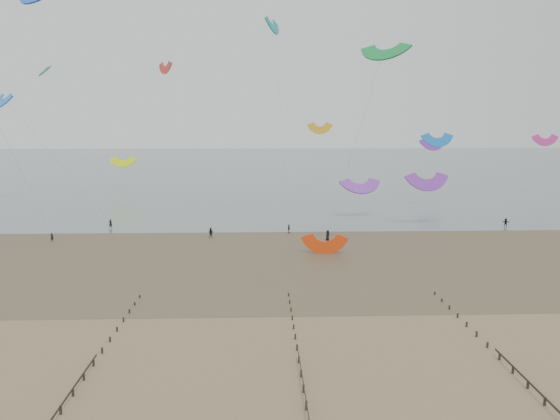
{
  "coord_description": "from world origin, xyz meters",
  "views": [
    {
      "loc": [
        0.76,
        -51.68,
        21.32
      ],
      "look_at": [
        3.5,
        28.0,
        8.0
      ],
      "focal_mm": 35.0,
      "sensor_mm": 36.0,
      "label": 1
    }
  ],
  "objects": [
    {
      "name": "ground",
      "position": [
        0.0,
        0.0,
        0.0
      ],
      "size": [
        500.0,
        500.0,
        0.0
      ],
      "primitive_type": "plane",
      "color": "brown",
      "rests_on": "ground"
    },
    {
      "name": "kitesurfer_lead",
      "position": [
        -36.27,
        43.73,
        0.75
      ],
      "size": [
        0.56,
        0.37,
        1.51
      ],
      "primitive_type": "imported",
      "rotation": [
        0.0,
        0.0,
        3.16
      ],
      "color": "black",
      "rests_on": "ground"
    },
    {
      "name": "grounded_kite",
      "position": [
        10.81,
        33.2,
        0.0
      ],
      "size": [
        6.93,
        5.77,
        3.45
      ],
      "primitive_type": null,
      "rotation": [
        1.54,
        0.0,
        -0.15
      ],
      "color": "#F0410F",
      "rests_on": "ground"
    },
    {
      "name": "sea_and_shore",
      "position": [
        -4.08,
        34.4,
        0.01
      ],
      "size": [
        500.0,
        665.0,
        0.03
      ],
      "color": "#475654",
      "rests_on": "ground"
    },
    {
      "name": "kitesurfers",
      "position": [
        23.21,
        48.4,
        0.89
      ],
      "size": [
        99.92,
        13.47,
        1.87
      ],
      "color": "black",
      "rests_on": "ground"
    },
    {
      "name": "kites_airborne",
      "position": [
        -5.34,
        81.47,
        19.75
      ],
      "size": [
        224.19,
        107.49,
        38.59
      ],
      "color": "#068E81",
      "rests_on": "ground"
    }
  ]
}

